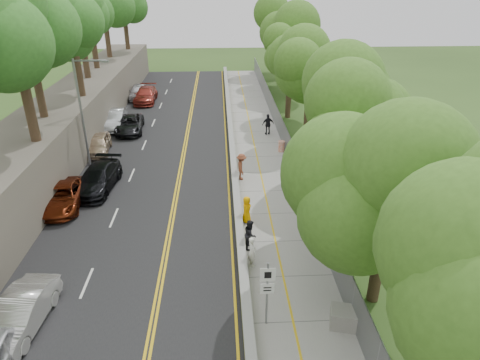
{
  "coord_description": "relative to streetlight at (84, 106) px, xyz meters",
  "views": [
    {
      "loc": [
        -0.72,
        -16.45,
        13.33
      ],
      "look_at": [
        0.5,
        8.0,
        1.4
      ],
      "focal_mm": 32.0,
      "sensor_mm": 36.0,
      "label": 1
    }
  ],
  "objects": [
    {
      "name": "jersey_barrier",
      "position": [
        10.71,
        1.0,
        -4.34
      ],
      "size": [
        0.42,
        66.0,
        0.6
      ],
      "primitive_type": "cube",
      "color": "#D1DE37",
      "rests_on": "ground"
    },
    {
      "name": "car_4",
      "position": [
        -0.14,
        2.58,
        -3.88
      ],
      "size": [
        2.14,
        4.41,
        1.45
      ],
      "primitive_type": "imported",
      "rotation": [
        0.0,
        0.0,
        0.1
      ],
      "color": "#C5AC8D",
      "rests_on": "road"
    },
    {
      "name": "painter_0",
      "position": [
        11.21,
        -8.84,
        -3.77
      ],
      "size": [
        0.67,
        0.89,
        1.64
      ],
      "primitive_type": "imported",
      "rotation": [
        0.0,
        0.0,
        1.36
      ],
      "color": "#F8A600",
      "rests_on": "sidewalk"
    },
    {
      "name": "car_8",
      "position": [
        0.4,
        19.18,
        -3.79
      ],
      "size": [
        2.1,
        4.83,
        1.62
      ],
      "primitive_type": "imported",
      "rotation": [
        0.0,
        0.0,
        0.04
      ],
      "color": "silver",
      "rests_on": "road"
    },
    {
      "name": "road",
      "position": [
        5.06,
        1.0,
        -4.62
      ],
      "size": [
        11.2,
        66.0,
        0.04
      ],
      "primitive_type": "cube",
      "color": "black",
      "rests_on": "ground"
    },
    {
      "name": "painter_1",
      "position": [
        11.21,
        -13.0,
        -3.78
      ],
      "size": [
        0.55,
        0.68,
        1.61
      ],
      "primitive_type": "imported",
      "rotation": [
        0.0,
        0.0,
        1.89
      ],
      "color": "white",
      "rests_on": "sidewalk"
    },
    {
      "name": "trees_fenceside",
      "position": [
        17.46,
        1.0,
        2.36
      ],
      "size": [
        7.0,
        66.0,
        14.0
      ],
      "primitive_type": null,
      "color": "#497E26",
      "rests_on": "ground"
    },
    {
      "name": "car_2",
      "position": [
        -0.14,
        -6.43,
        -3.9
      ],
      "size": [
        2.67,
        5.17,
        1.4
      ],
      "primitive_type": "imported",
      "rotation": [
        0.0,
        0.0,
        0.07
      ],
      "color": "#64210C",
      "rests_on": "road"
    },
    {
      "name": "streetlight",
      "position": [
        0.0,
        0.0,
        0.0
      ],
      "size": [
        2.52,
        0.22,
        8.0
      ],
      "color": "gray",
      "rests_on": "ground"
    },
    {
      "name": "construction_barrel",
      "position": [
        14.76,
        2.0,
        -4.15
      ],
      "size": [
        0.54,
        0.54,
        0.88
      ],
      "primitive_type": "cylinder",
      "color": "red",
      "rests_on": "sidewalk"
    },
    {
      "name": "ground",
      "position": [
        10.46,
        -14.0,
        -4.64
      ],
      "size": [
        140.0,
        140.0,
        0.0
      ],
      "primitive_type": "plane",
      "color": "#33511E",
      "rests_on": "ground"
    },
    {
      "name": "car_1",
      "position": [
        1.46,
        -16.74,
        -3.86
      ],
      "size": [
        1.95,
        4.62,
        1.48
      ],
      "primitive_type": "imported",
      "rotation": [
        0.0,
        0.0,
        -0.09
      ],
      "color": "silver",
      "rests_on": "road"
    },
    {
      "name": "person_far",
      "position": [
        14.1,
        6.15,
        -3.65
      ],
      "size": [
        1.17,
        0.65,
        1.89
      ],
      "primitive_type": "imported",
      "rotation": [
        0.0,
        0.0,
        3.32
      ],
      "color": "black",
      "rests_on": "sidewalk"
    },
    {
      "name": "rock_embankment",
      "position": [
        -3.04,
        1.0,
        -2.64
      ],
      "size": [
        5.0,
        66.0,
        4.0
      ],
      "primitive_type": "cube",
      "color": "#595147",
      "rests_on": "ground"
    },
    {
      "name": "car_5",
      "position": [
        -0.14,
        8.74,
        -3.77
      ],
      "size": [
        2.02,
        5.14,
        1.67
      ],
      "primitive_type": "imported",
      "rotation": [
        0.0,
        0.0,
        0.05
      ],
      "color": "#B6BABE",
      "rests_on": "road"
    },
    {
      "name": "chainlink_fence",
      "position": [
        15.11,
        1.0,
        -3.64
      ],
      "size": [
        0.04,
        66.0,
        2.0
      ],
      "primitive_type": "cube",
      "color": "slate",
      "rests_on": "ground"
    },
    {
      "name": "car_6",
      "position": [
        1.46,
        7.54,
        -3.9
      ],
      "size": [
        2.77,
        5.26,
        1.41
      ],
      "primitive_type": "imported",
      "rotation": [
        0.0,
        0.0,
        0.09
      ],
      "color": "black",
      "rests_on": "road"
    },
    {
      "name": "sidewalk",
      "position": [
        13.01,
        1.0,
        -4.61
      ],
      "size": [
        4.2,
        66.0,
        0.05
      ],
      "primitive_type": "cube",
      "color": "gray",
      "rests_on": "ground"
    },
    {
      "name": "painter_3",
      "position": [
        11.21,
        -3.07,
        -3.63
      ],
      "size": [
        0.75,
        1.26,
        1.92
      ],
      "primitive_type": "imported",
      "rotation": [
        0.0,
        0.0,
        1.6
      ],
      "color": "brown",
      "rests_on": "sidewalk"
    },
    {
      "name": "car_7",
      "position": [
        1.46,
        17.6,
        -3.8
      ],
      "size": [
        2.28,
        5.53,
        1.6
      ],
      "primitive_type": "imported",
      "rotation": [
        0.0,
        0.0,
        0.01
      ],
      "color": "maroon",
      "rests_on": "road"
    },
    {
      "name": "car_3",
      "position": [
        1.46,
        -4.1,
        -3.82
      ],
      "size": [
        2.66,
        5.54,
        1.56
      ],
      "primitive_type": "imported",
      "rotation": [
        0.0,
        0.0,
        -0.09
      ],
      "color": "black",
      "rests_on": "road"
    },
    {
      "name": "concrete_block",
      "position": [
        14.76,
        -17.29,
        -4.19
      ],
      "size": [
        1.4,
        1.18,
        0.81
      ],
      "primitive_type": "cube",
      "rotation": [
        0.0,
        0.0,
        -0.25
      ],
      "color": "slate",
      "rests_on": "sidewalk"
    },
    {
      "name": "signpost",
      "position": [
        11.51,
        -17.02,
        -2.68
      ],
      "size": [
        0.62,
        0.09,
        3.1
      ],
      "color": "gray",
      "rests_on": "sidewalk"
    },
    {
      "name": "trees_embankment",
      "position": [
        -2.54,
        1.0,
        5.86
      ],
      "size": [
        6.4,
        66.0,
        13.0
      ],
      "primitive_type": null,
      "color": "#3A8029",
      "rests_on": "rock_embankment"
    },
    {
      "name": "painter_2",
      "position": [
        11.24,
        -11.48,
        -3.76
      ],
      "size": [
        0.74,
        0.89,
        1.66
      ],
      "primitive_type": "imported",
      "rotation": [
        0.0,
        0.0,
        1.42
      ],
      "color": "black",
      "rests_on": "sidewalk"
    }
  ]
}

